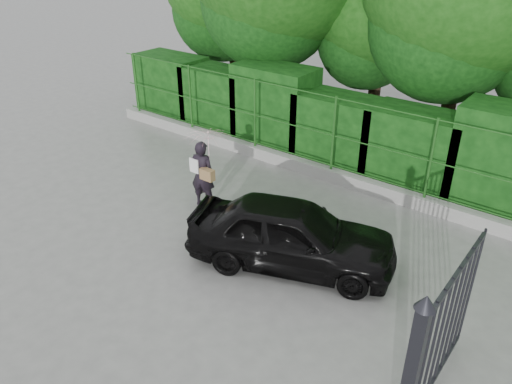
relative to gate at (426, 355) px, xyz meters
The scene contains 7 objects.
ground 4.81m from the gate, behind, with size 80.00×80.00×0.00m, color gray.
kerb 7.04m from the gate, 131.36° to the left, with size 14.00×0.25×0.30m, color #9E9E99.
fence 6.82m from the gate, 129.97° to the left, with size 14.13×0.06×1.80m.
hedge 7.71m from the gate, 126.18° to the left, with size 14.20×1.20×2.27m.
gate is the anchor object (origin of this frame).
woman 6.21m from the gate, 156.17° to the left, with size 0.96×0.98×1.78m.
car 3.63m from the gate, 148.73° to the left, with size 1.49×3.69×1.26m, color black.
Camera 1 is at (5.57, -5.13, 5.47)m, focal length 35.00 mm.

